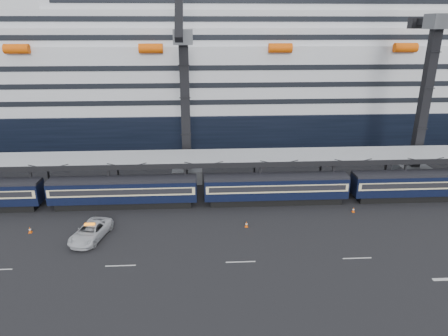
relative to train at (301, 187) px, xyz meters
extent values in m
plane|color=black|center=(4.65, -10.00, -2.20)|extent=(260.00, 260.00, 0.00)
cube|color=beige|center=(-21.35, -14.00, -2.19)|extent=(3.00, 0.15, 0.02)
cube|color=beige|center=(-9.35, -14.00, -2.19)|extent=(3.00, 0.15, 0.02)
cube|color=beige|center=(2.65, -14.00, -2.19)|extent=(3.00, 0.15, 0.02)
cube|color=beige|center=(9.65, -18.00, -2.19)|extent=(2.50, 0.40, 0.02)
cube|color=black|center=(-23.35, 0.00, -1.75)|extent=(17.48, 2.40, 0.90)
cube|color=black|center=(-23.35, 0.00, 0.05)|extent=(19.00, 2.80, 2.70)
cube|color=beige|center=(-23.35, 0.00, 0.35)|extent=(18.62, 2.92, 1.05)
cube|color=black|center=(-23.35, 0.00, 0.40)|extent=(17.86, 2.98, 0.70)
cube|color=black|center=(-23.35, 0.00, 1.55)|extent=(19.00, 2.50, 0.35)
cube|color=black|center=(-3.35, 0.00, -1.75)|extent=(17.48, 2.40, 0.90)
cube|color=black|center=(-3.35, 0.00, 0.05)|extent=(19.00, 2.80, 2.70)
cube|color=beige|center=(-3.35, 0.00, 0.35)|extent=(18.62, 2.92, 1.05)
cube|color=black|center=(-3.35, 0.00, 0.40)|extent=(17.86, 2.98, 0.70)
cube|color=black|center=(-3.35, 0.00, 1.55)|extent=(19.00, 2.50, 0.35)
cube|color=black|center=(16.65, 0.00, -1.75)|extent=(17.48, 2.40, 0.90)
cube|color=black|center=(16.65, 0.00, 0.05)|extent=(19.00, 2.80, 2.70)
cube|color=beige|center=(16.65, 0.00, 0.35)|extent=(18.62, 2.92, 1.05)
cube|color=black|center=(16.65, 0.00, 0.40)|extent=(17.86, 2.98, 0.70)
cube|color=black|center=(16.65, 0.00, 1.55)|extent=(19.00, 2.50, 0.35)
cube|color=#9FA2A7|center=(4.65, 4.00, 3.20)|extent=(130.00, 6.00, 0.25)
cube|color=black|center=(4.65, 1.00, 2.90)|extent=(130.00, 0.25, 0.70)
cube|color=black|center=(4.65, 7.00, 2.90)|extent=(130.00, 0.25, 0.70)
cube|color=black|center=(-35.35, 1.20, 0.50)|extent=(0.25, 0.25, 5.40)
cube|color=black|center=(-35.35, 6.80, 0.50)|extent=(0.25, 0.25, 5.40)
cube|color=black|center=(-25.35, 1.20, 0.50)|extent=(0.25, 0.25, 5.40)
cube|color=black|center=(-25.35, 6.80, 0.50)|extent=(0.25, 0.25, 5.40)
cube|color=black|center=(-15.35, 1.20, 0.50)|extent=(0.25, 0.25, 5.40)
cube|color=black|center=(-15.35, 6.80, 0.50)|extent=(0.25, 0.25, 5.40)
cube|color=black|center=(-5.35, 1.20, 0.50)|extent=(0.25, 0.25, 5.40)
cube|color=black|center=(-5.35, 6.80, 0.50)|extent=(0.25, 0.25, 5.40)
cube|color=black|center=(4.65, 1.20, 0.50)|extent=(0.25, 0.25, 5.40)
cube|color=black|center=(4.65, 6.80, 0.50)|extent=(0.25, 0.25, 5.40)
cube|color=black|center=(14.65, 1.20, 0.50)|extent=(0.25, 0.25, 5.40)
cube|color=black|center=(14.65, 6.80, 0.50)|extent=(0.25, 0.25, 5.40)
cube|color=black|center=(4.65, 36.00, 1.30)|extent=(200.00, 28.00, 7.00)
cube|color=silver|center=(4.65, 36.00, 10.80)|extent=(190.00, 26.88, 12.00)
cube|color=silver|center=(4.65, 36.00, 18.30)|extent=(160.00, 24.64, 3.00)
cube|color=black|center=(4.65, 23.63, 18.30)|extent=(153.60, 0.12, 0.90)
cube|color=silver|center=(4.65, 36.00, 21.30)|extent=(124.00, 21.84, 3.00)
cube|color=black|center=(4.65, 25.03, 21.30)|extent=(119.04, 0.12, 0.90)
cube|color=silver|center=(4.65, 36.00, 24.30)|extent=(90.00, 19.04, 3.00)
cube|color=black|center=(4.65, 26.43, 24.30)|extent=(86.40, 0.12, 0.90)
cylinder|color=#EE5507|center=(-43.35, 21.96, 16.60)|extent=(4.00, 1.60, 1.60)
cylinder|color=#EE5507|center=(-21.35, 21.96, 16.60)|extent=(4.00, 1.60, 1.60)
cylinder|color=#EE5507|center=(0.65, 21.96, 16.60)|extent=(4.00, 1.60, 1.60)
cylinder|color=#EE5507|center=(22.65, 21.96, 16.60)|extent=(4.00, 1.60, 1.60)
cube|color=#4D4F54|center=(-15.35, 9.00, -1.20)|extent=(4.50, 4.50, 2.00)
cube|color=black|center=(-15.35, 9.00, 8.80)|extent=(1.30, 1.30, 18.00)
cube|color=#4D4F54|center=(-15.35, 9.00, 18.80)|extent=(2.60, 3.20, 2.00)
cube|color=black|center=(-15.35, 11.52, 18.80)|extent=(0.90, 5.04, 0.90)
cube|color=black|center=(-15.35, 14.04, 18.60)|extent=(2.20, 1.60, 1.60)
cube|color=#4D4F54|center=(19.65, 8.00, -1.20)|extent=(4.50, 4.50, 2.00)
cube|color=black|center=(19.65, 8.00, 9.80)|extent=(1.30, 1.30, 20.00)
cube|color=#4D4F54|center=(19.65, 8.00, 20.80)|extent=(2.60, 3.20, 2.00)
cube|color=black|center=(19.65, 10.80, 20.80)|extent=(0.90, 5.60, 0.90)
cube|color=black|center=(19.65, 13.60, 20.60)|extent=(2.20, 1.60, 1.60)
imported|color=silver|center=(-25.62, -8.40, -1.33)|extent=(4.29, 6.75, 1.73)
cube|color=#EE5507|center=(-32.99, -6.62, -2.18)|extent=(0.38, 0.38, 0.04)
cone|color=#EE5507|center=(-32.99, -6.62, -1.80)|extent=(0.32, 0.32, 0.72)
cylinder|color=white|center=(-32.99, -6.62, -1.80)|extent=(0.27, 0.27, 0.12)
cube|color=#EE5507|center=(-7.97, -6.66, -2.18)|extent=(0.38, 0.38, 0.04)
cone|color=#EE5507|center=(-7.97, -6.66, -1.80)|extent=(0.32, 0.32, 0.71)
cylinder|color=white|center=(-7.97, -6.66, -1.80)|extent=(0.27, 0.27, 0.12)
cube|color=#EE5507|center=(6.11, -3.48, -2.18)|extent=(0.35, 0.35, 0.04)
cone|color=#EE5507|center=(6.11, -3.48, -1.84)|extent=(0.29, 0.29, 0.66)
cylinder|color=white|center=(6.11, -3.48, -1.84)|extent=(0.25, 0.25, 0.11)
camera|label=1|loc=(-12.99, -48.52, 20.40)|focal=32.00mm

